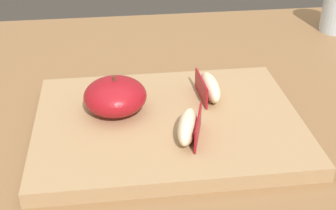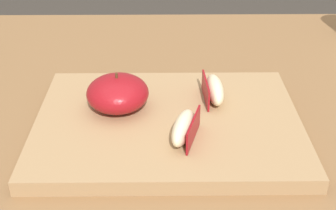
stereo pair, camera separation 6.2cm
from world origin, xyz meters
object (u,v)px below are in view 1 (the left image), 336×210
(apple_wedge_front, at_px, (188,127))
(cutting_board, at_px, (168,124))
(apple_half_skin_up, at_px, (115,96))
(apple_wedge_left, at_px, (209,87))

(apple_wedge_front, bearing_deg, cutting_board, 111.65)
(apple_half_skin_up, xyz_separation_m, apple_wedge_left, (0.14, 0.02, -0.01))
(apple_half_skin_up, bearing_deg, apple_wedge_front, -40.46)
(apple_wedge_front, relative_size, apple_wedge_left, 1.04)
(apple_wedge_front, bearing_deg, apple_half_skin_up, 139.54)
(cutting_board, relative_size, apple_wedge_front, 4.65)
(cutting_board, height_order, apple_half_skin_up, apple_half_skin_up)
(apple_half_skin_up, relative_size, apple_wedge_left, 1.16)
(cutting_board, height_order, apple_wedge_left, apple_wedge_left)
(apple_half_skin_up, height_order, apple_wedge_left, apple_half_skin_up)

